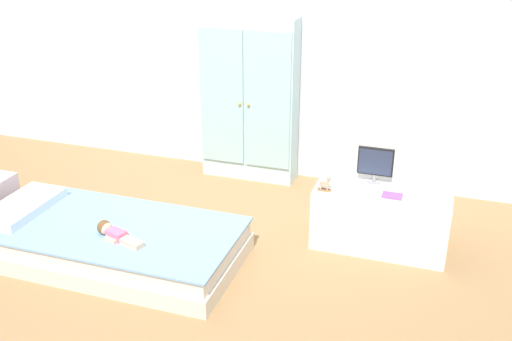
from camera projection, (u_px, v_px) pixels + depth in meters
The scene contains 10 objects.
ground_plane at pixel (184, 252), 4.21m from camera, with size 10.00×10.00×0.02m, color #99754C.
back_wall at pixel (254, 24), 5.02m from camera, with size 6.40×0.05×2.70m, color silver.
bed at pixel (111, 242), 4.08m from camera, with size 1.81×0.88×0.25m.
pillow at pixel (23, 206), 4.22m from camera, with size 0.32×0.63×0.07m, color silver.
doll at pixel (112, 232), 3.88m from camera, with size 0.39×0.18×0.10m.
wardrobe at pixel (249, 100), 5.12m from camera, with size 0.84×0.28×1.44m.
tv_stand at pixel (381, 216), 4.21m from camera, with size 0.94×0.49×0.44m, color white.
tv_monitor at pixel (375, 163), 4.16m from camera, with size 0.25×0.10×0.27m.
rocking_horse_toy at pixel (326, 184), 4.07m from camera, with size 0.10×0.04×0.12m.
book_purple at pixel (392, 196), 4.00m from camera, with size 0.14×0.10×0.01m, color #8E51B2.
Camera 1 is at (1.64, -3.26, 2.22)m, focal length 41.18 mm.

